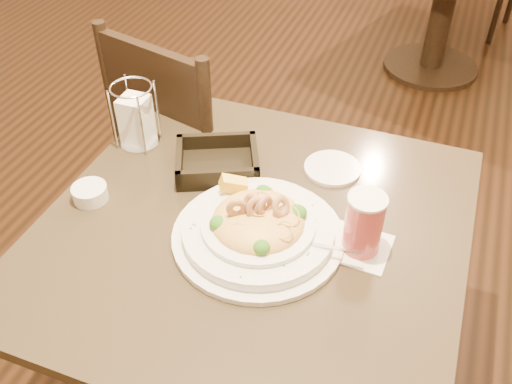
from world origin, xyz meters
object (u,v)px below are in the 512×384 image
(drink_glass, at_px, (364,224))
(bread_basket, at_px, (217,163))
(dining_chair_near, at_px, (192,150))
(napkin_caddy, at_px, (136,119))
(pasta_bowl, at_px, (258,227))
(main_table, at_px, (253,292))
(side_plate, at_px, (332,168))
(butter_ramekin, at_px, (90,193))

(drink_glass, relative_size, bread_basket, 0.57)
(dining_chair_near, height_order, drink_glass, dining_chair_near)
(bread_basket, height_order, napkin_caddy, napkin_caddy)
(dining_chair_near, distance_m, bread_basket, 0.46)
(pasta_bowl, bearing_deg, napkin_caddy, 152.01)
(drink_glass, distance_m, bread_basket, 0.41)
(main_table, bearing_deg, bread_basket, 134.43)
(side_plate, bearing_deg, pasta_bowl, -107.32)
(drink_glass, bearing_deg, dining_chair_near, 143.87)
(drink_glass, bearing_deg, main_table, -175.98)
(bread_basket, height_order, side_plate, bread_basket)
(side_plate, xyz_separation_m, butter_ramekin, (-0.49, -0.30, 0.01))
(pasta_bowl, relative_size, side_plate, 2.93)
(napkin_caddy, bearing_deg, side_plate, 7.53)
(napkin_caddy, distance_m, butter_ramekin, 0.24)
(pasta_bowl, height_order, drink_glass, drink_glass)
(pasta_bowl, distance_m, drink_glass, 0.22)
(bread_basket, relative_size, side_plate, 1.76)
(pasta_bowl, distance_m, butter_ramekin, 0.40)
(main_table, height_order, side_plate, side_plate)
(pasta_bowl, bearing_deg, drink_glass, 12.91)
(drink_glass, distance_m, side_plate, 0.27)
(drink_glass, distance_m, napkin_caddy, 0.64)
(dining_chair_near, height_order, butter_ramekin, dining_chair_near)
(drink_glass, bearing_deg, napkin_caddy, 164.69)
(main_table, xyz_separation_m, bread_basket, (-0.15, 0.15, 0.25))
(bread_basket, distance_m, side_plate, 0.28)
(drink_glass, xyz_separation_m, butter_ramekin, (-0.61, -0.06, -0.05))
(bread_basket, distance_m, napkin_caddy, 0.24)
(side_plate, distance_m, butter_ramekin, 0.57)
(main_table, xyz_separation_m, drink_glass, (0.23, 0.02, 0.30))
(pasta_bowl, height_order, butter_ramekin, pasta_bowl)
(main_table, height_order, bread_basket, bread_basket)
(main_table, height_order, drink_glass, drink_glass)
(bread_basket, bearing_deg, main_table, -45.57)
(dining_chair_near, height_order, side_plate, dining_chair_near)
(butter_ramekin, bearing_deg, bread_basket, 41.43)
(pasta_bowl, height_order, side_plate, pasta_bowl)
(main_table, bearing_deg, napkin_caddy, 154.23)
(pasta_bowl, bearing_deg, main_table, 127.38)
(main_table, relative_size, butter_ramekin, 11.31)
(dining_chair_near, xyz_separation_m, side_plate, (0.50, -0.22, 0.23))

